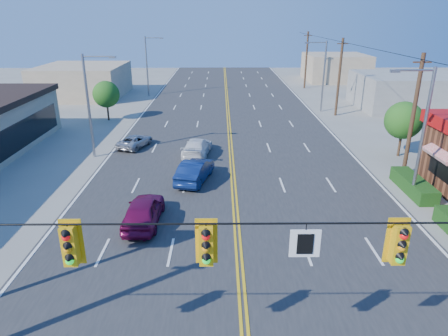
{
  "coord_description": "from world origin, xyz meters",
  "views": [
    {
      "loc": [
        -0.84,
        -8.37,
        10.63
      ],
      "look_at": [
        -0.66,
        13.61,
        2.2
      ],
      "focal_mm": 32.0,
      "sensor_mm": 36.0,
      "label": 1
    }
  ],
  "objects_px": {
    "car_blue": "(195,171)",
    "car_silver": "(135,142)",
    "signal_span": "(250,263)",
    "car_magenta": "(144,212)",
    "car_white": "(197,148)"
  },
  "relations": [
    {
      "from": "car_blue",
      "to": "car_silver",
      "type": "bearing_deg",
      "value": -39.73
    },
    {
      "from": "signal_span",
      "to": "car_silver",
      "type": "height_order",
      "value": "signal_span"
    },
    {
      "from": "car_blue",
      "to": "car_silver",
      "type": "height_order",
      "value": "car_blue"
    },
    {
      "from": "car_magenta",
      "to": "car_white",
      "type": "height_order",
      "value": "car_magenta"
    },
    {
      "from": "signal_span",
      "to": "car_magenta",
      "type": "xyz_separation_m",
      "value": [
        -4.89,
        10.84,
        -4.13
      ]
    },
    {
      "from": "signal_span",
      "to": "car_white",
      "type": "bearing_deg",
      "value": 96.79
    },
    {
      "from": "signal_span",
      "to": "car_blue",
      "type": "height_order",
      "value": "signal_span"
    },
    {
      "from": "car_blue",
      "to": "signal_span",
      "type": "bearing_deg",
      "value": 112.12
    },
    {
      "from": "car_magenta",
      "to": "car_white",
      "type": "bearing_deg",
      "value": -100.17
    },
    {
      "from": "signal_span",
      "to": "car_white",
      "type": "height_order",
      "value": "signal_span"
    },
    {
      "from": "signal_span",
      "to": "car_blue",
      "type": "distance_m",
      "value": 17.46
    },
    {
      "from": "car_blue",
      "to": "car_silver",
      "type": "relative_size",
      "value": 1.18
    },
    {
      "from": "car_blue",
      "to": "car_white",
      "type": "xyz_separation_m",
      "value": [
        -0.15,
        5.38,
        -0.06
      ]
    },
    {
      "from": "car_blue",
      "to": "car_white",
      "type": "distance_m",
      "value": 5.38
    },
    {
      "from": "car_white",
      "to": "car_silver",
      "type": "height_order",
      "value": "car_white"
    }
  ]
}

